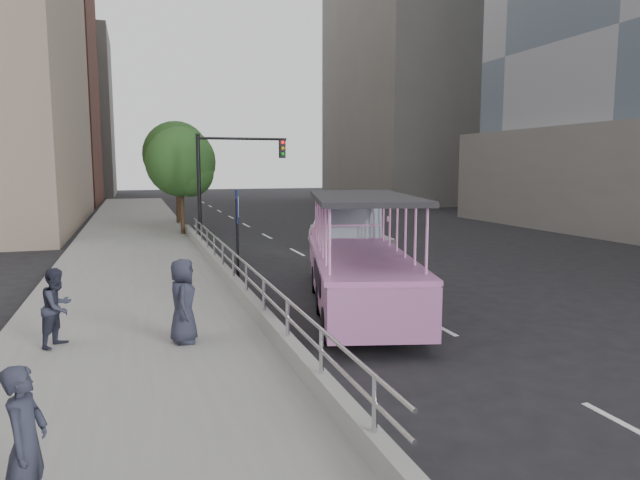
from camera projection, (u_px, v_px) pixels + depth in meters
ground at (362, 307)px, 15.29m from camera, size 160.00×160.00×0.00m
sidewalk at (136, 256)px, 22.93m from camera, size 5.50×80.00×0.30m
kerb_wall at (234, 282)px, 16.15m from camera, size 0.24×30.00×0.36m
guardrail at (233, 259)px, 16.07m from camera, size 0.07×22.00×0.71m
duck_boat at (355, 263)px, 15.55m from camera, size 4.43×9.43×3.05m
car at (351, 235)px, 24.75m from camera, size 3.12×4.85×1.54m
pedestrian_near at (26, 444)px, 5.52m from camera, size 0.50×0.65×1.58m
pedestrian_mid at (57, 307)px, 10.96m from camera, size 0.87×0.94×1.53m
pedestrian_far at (183, 301)px, 11.17m from camera, size 0.64×0.88×1.67m
parking_sign at (237, 229)px, 17.00m from camera, size 0.09×0.69×3.07m
traffic_signal at (225, 172)px, 26.10m from camera, size 4.20×0.32×5.20m
street_tree_near at (183, 165)px, 28.80m from camera, size 3.52×3.52×5.72m
street_tree_far at (178, 157)px, 34.45m from camera, size 3.97×3.97×6.45m
midrise_stone_a at (440, 50)px, 60.79m from camera, size 20.00×20.00×32.00m
midrise_stone_b at (42, 114)px, 69.43m from camera, size 16.00×14.00×20.00m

